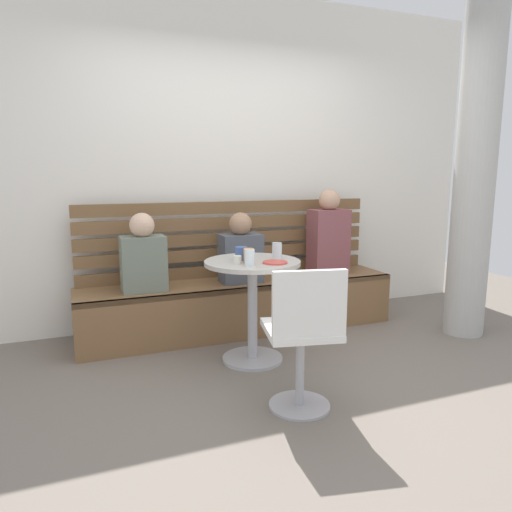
% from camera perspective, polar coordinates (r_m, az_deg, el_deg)
% --- Properties ---
extents(ground, '(8.00, 8.00, 0.00)m').
position_cam_1_polar(ground, '(3.12, 5.89, -15.63)').
color(ground, '#70665B').
extents(back_wall, '(5.20, 0.10, 2.90)m').
position_cam_1_polar(back_wall, '(4.33, -3.96, 11.35)').
color(back_wall, white).
rests_on(back_wall, ground).
extents(concrete_pillar, '(0.32, 0.32, 2.80)m').
position_cam_1_polar(concrete_pillar, '(4.25, 25.04, 9.80)').
color(concrete_pillar, '#B2B2AD').
rests_on(concrete_pillar, ground).
extents(booth_bench, '(2.70, 0.52, 0.44)m').
position_cam_1_polar(booth_bench, '(4.07, -1.86, -6.04)').
color(booth_bench, brown).
rests_on(booth_bench, ground).
extents(booth_backrest, '(2.65, 0.04, 0.66)m').
position_cam_1_polar(booth_backrest, '(4.18, -3.02, 2.15)').
color(booth_backrest, brown).
rests_on(booth_backrest, booth_bench).
extents(cafe_table, '(0.68, 0.68, 0.74)m').
position_cam_1_polar(cafe_table, '(3.36, -0.44, -4.27)').
color(cafe_table, '#ADADB2').
rests_on(cafe_table, ground).
extents(white_chair, '(0.48, 0.48, 0.85)m').
position_cam_1_polar(white_chair, '(2.66, 5.79, -9.41)').
color(white_chair, '#ADADB2').
rests_on(white_chair, ground).
extents(person_adult, '(0.34, 0.22, 0.76)m').
position_cam_1_polar(person_adult, '(4.33, 8.76, 2.41)').
color(person_adult, brown).
rests_on(person_adult, booth_bench).
extents(person_child_left, '(0.34, 0.22, 0.59)m').
position_cam_1_polar(person_child_left, '(3.93, -1.87, 0.48)').
color(person_child_left, '#4C515B').
rests_on(person_child_left, booth_bench).
extents(person_child_middle, '(0.34, 0.22, 0.61)m').
position_cam_1_polar(person_child_middle, '(3.74, -13.50, -0.12)').
color(person_child_middle, slate).
rests_on(person_child_middle, booth_bench).
extents(cup_tumbler_orange, '(0.07, 0.07, 0.10)m').
position_cam_1_polar(cup_tumbler_orange, '(3.22, -0.88, 0.03)').
color(cup_tumbler_orange, orange).
rests_on(cup_tumbler_orange, cafe_table).
extents(cup_glass_tall, '(0.07, 0.07, 0.12)m').
position_cam_1_polar(cup_glass_tall, '(3.36, 2.56, 0.62)').
color(cup_glass_tall, silver).
rests_on(cup_glass_tall, cafe_table).
extents(cup_mug_blue, '(0.08, 0.08, 0.09)m').
position_cam_1_polar(cup_mug_blue, '(3.33, -1.82, 0.31)').
color(cup_mug_blue, '#3D5B9E').
rests_on(cup_mug_blue, cafe_table).
extents(cup_espresso_small, '(0.06, 0.06, 0.05)m').
position_cam_1_polar(cup_espresso_small, '(3.20, -2.27, -0.45)').
color(cup_espresso_small, silver).
rests_on(cup_espresso_small, cafe_table).
extents(cup_water_clear, '(0.07, 0.07, 0.11)m').
position_cam_1_polar(cup_water_clear, '(3.12, -0.78, -0.20)').
color(cup_water_clear, white).
rests_on(cup_water_clear, cafe_table).
extents(plate_small, '(0.17, 0.17, 0.01)m').
position_cam_1_polar(plate_small, '(3.22, 2.32, -0.78)').
color(plate_small, '#DB4C42').
rests_on(plate_small, cafe_table).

